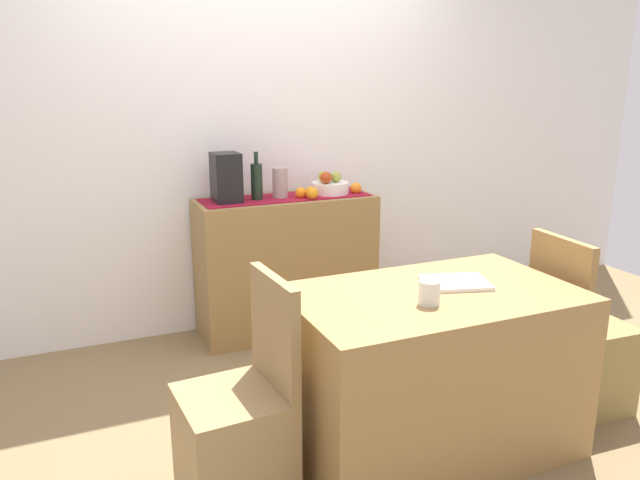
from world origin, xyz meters
TOP-DOWN VIEW (x-y plane):
  - ground_plane at (0.00, 0.00)m, footprint 6.40×6.40m
  - room_wall_rear at (0.00, 1.18)m, footprint 6.40×0.06m
  - sideboard_console at (0.09, 0.92)m, footprint 1.13×0.42m
  - table_runner at (0.09, 0.92)m, footprint 1.06×0.32m
  - fruit_bowl at (0.40, 0.92)m, footprint 0.24×0.24m
  - apple_rear at (0.35, 0.88)m, footprint 0.08×0.08m
  - apple_left at (0.36, 0.95)m, footprint 0.07×0.07m
  - apple_front at (0.43, 0.90)m, footprint 0.07×0.07m
  - wine_bottle at (-0.10, 0.92)m, footprint 0.07×0.07m
  - coffee_maker at (-0.29, 0.92)m, footprint 0.16×0.18m
  - ceramic_vase at (0.05, 0.92)m, footprint 0.10×0.10m
  - orange_loose_far at (0.25, 0.88)m, footprint 0.07×0.07m
  - orange_loose_end at (0.22, 0.80)m, footprint 0.08×0.08m
  - orange_loose_near_bowl at (0.56, 0.87)m, footprint 0.07×0.07m
  - orange_loose_mid at (0.17, 0.87)m, footprint 0.07×0.07m
  - dining_table at (0.20, -0.59)m, footprint 1.23×0.74m
  - open_book at (0.34, -0.55)m, footprint 0.33×0.28m
  - coffee_cup at (0.10, -0.70)m, footprint 0.09×0.09m
  - chair_near_window at (-0.67, -0.59)m, footprint 0.42×0.42m
  - chair_by_corner at (1.08, -0.59)m, footprint 0.42×0.42m

SIDE VIEW (x-z plane):
  - ground_plane at x=0.00m, z-range -0.02..0.00m
  - chair_near_window at x=-0.67m, z-range -0.18..0.72m
  - chair_by_corner at x=1.08m, z-range -0.18..0.72m
  - dining_table at x=0.20m, z-range 0.00..0.74m
  - sideboard_console at x=0.09m, z-range 0.00..0.89m
  - open_book at x=0.34m, z-range 0.74..0.76m
  - coffee_cup at x=0.10m, z-range 0.74..0.84m
  - table_runner at x=0.09m, z-range 0.89..0.89m
  - orange_loose_far at x=0.25m, z-range 0.89..0.95m
  - orange_loose_mid at x=0.17m, z-range 0.89..0.96m
  - orange_loose_near_bowl at x=0.56m, z-range 0.89..0.96m
  - orange_loose_end at x=0.22m, z-range 0.89..0.96m
  - fruit_bowl at x=0.40m, z-range 0.89..0.97m
  - ceramic_vase at x=0.05m, z-range 0.89..1.08m
  - apple_left at x=0.36m, z-range 0.97..1.03m
  - apple_front at x=0.43m, z-range 0.97..1.04m
  - apple_rear at x=0.35m, z-range 0.97..1.04m
  - wine_bottle at x=-0.10m, z-range 0.86..1.15m
  - coffee_maker at x=-0.29m, z-range 0.89..1.19m
  - room_wall_rear at x=0.00m, z-range 0.00..2.70m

